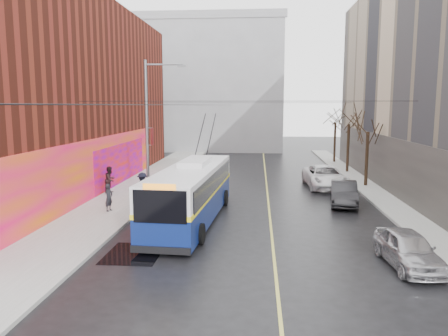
# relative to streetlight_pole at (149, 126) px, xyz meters

# --- Properties ---
(ground) EXTENTS (140.00, 140.00, 0.00)m
(ground) POSITION_rel_streetlight_pole_xyz_m (6.14, -10.00, -4.85)
(ground) COLOR black
(ground) RESTS_ON ground
(sidewalk_left) EXTENTS (4.00, 60.00, 0.15)m
(sidewalk_left) POSITION_rel_streetlight_pole_xyz_m (-1.86, 2.00, -4.77)
(sidewalk_left) COLOR gray
(sidewalk_left) RESTS_ON ground
(sidewalk_right) EXTENTS (2.00, 60.00, 0.15)m
(sidewalk_right) POSITION_rel_streetlight_pole_xyz_m (15.14, 2.00, -4.77)
(sidewalk_right) COLOR gray
(sidewalk_right) RESTS_ON ground
(lane_line) EXTENTS (0.12, 50.00, 0.01)m
(lane_line) POSITION_rel_streetlight_pole_xyz_m (7.64, 4.00, -4.84)
(lane_line) COLOR #BFB74C
(lane_line) RESTS_ON ground
(building_left) EXTENTS (12.11, 36.00, 14.00)m
(building_left) POSITION_rel_streetlight_pole_xyz_m (-9.85, 3.99, 2.14)
(building_left) COLOR #5B1D12
(building_left) RESTS_ON ground
(building_far) EXTENTS (20.50, 12.10, 18.00)m
(building_far) POSITION_rel_streetlight_pole_xyz_m (0.14, 34.99, 4.17)
(building_far) COLOR gray
(building_far) RESTS_ON ground
(streetlight_pole) EXTENTS (2.65, 0.60, 9.00)m
(streetlight_pole) POSITION_rel_streetlight_pole_xyz_m (0.00, 0.00, 0.00)
(streetlight_pole) COLOR slate
(streetlight_pole) RESTS_ON ground
(catenary_wires) EXTENTS (18.00, 60.00, 0.22)m
(catenary_wires) POSITION_rel_streetlight_pole_xyz_m (3.60, 4.77, 1.40)
(catenary_wires) COLOR black
(tree_near) EXTENTS (3.20, 3.20, 6.40)m
(tree_near) POSITION_rel_streetlight_pole_xyz_m (15.14, 6.00, 0.13)
(tree_near) COLOR black
(tree_near) RESTS_ON ground
(tree_mid) EXTENTS (3.20, 3.20, 6.68)m
(tree_mid) POSITION_rel_streetlight_pole_xyz_m (15.14, 13.00, 0.41)
(tree_mid) COLOR black
(tree_mid) RESTS_ON ground
(tree_far) EXTENTS (3.20, 3.20, 6.57)m
(tree_far) POSITION_rel_streetlight_pole_xyz_m (15.14, 20.00, 0.30)
(tree_far) COLOR black
(tree_far) RESTS_ON ground
(puddle) EXTENTS (2.26, 2.82, 0.01)m
(puddle) POSITION_rel_streetlight_pole_xyz_m (1.78, -10.16, -4.84)
(puddle) COLOR black
(puddle) RESTS_ON ground
(pigeons_flying) EXTENTS (2.28, 1.42, 2.08)m
(pigeons_flying) POSITION_rel_streetlight_pole_xyz_m (4.30, -0.05, 1.90)
(pigeons_flying) COLOR slate
(trolleybus) EXTENTS (3.39, 12.07, 5.66)m
(trolleybus) POSITION_rel_streetlight_pole_xyz_m (3.41, -4.75, -3.27)
(trolleybus) COLOR navy
(trolleybus) RESTS_ON ground
(parked_car_a) EXTENTS (1.96, 4.23, 1.40)m
(parked_car_a) POSITION_rel_streetlight_pole_xyz_m (12.74, -10.76, -4.15)
(parked_car_a) COLOR #A3A2A6
(parked_car_a) RESTS_ON ground
(parked_car_b) EXTENTS (2.17, 4.63, 1.47)m
(parked_car_b) POSITION_rel_streetlight_pole_xyz_m (12.32, -0.17, -4.11)
(parked_car_b) COLOR #242326
(parked_car_b) RESTS_ON ground
(parked_car_c) EXTENTS (3.09, 6.11, 1.66)m
(parked_car_c) POSITION_rel_streetlight_pole_xyz_m (12.01, 5.54, -4.02)
(parked_car_c) COLOR white
(parked_car_c) RESTS_ON ground
(following_car) EXTENTS (2.16, 4.21, 1.37)m
(following_car) POSITION_rel_streetlight_pole_xyz_m (2.45, 10.85, -4.16)
(following_car) COLOR #B2B1B6
(following_car) RESTS_ON ground
(pedestrian_a) EXTENTS (0.51, 0.65, 1.58)m
(pedestrian_a) POSITION_rel_streetlight_pole_xyz_m (-1.58, -3.50, -3.91)
(pedestrian_a) COLOR black
(pedestrian_a) RESTS_ON sidewalk_left
(pedestrian_b) EXTENTS (0.91, 1.05, 1.85)m
(pedestrian_b) POSITION_rel_streetlight_pole_xyz_m (-3.26, 1.61, -3.77)
(pedestrian_b) COLOR black
(pedestrian_b) RESTS_ON sidewalk_left
(pedestrian_c) EXTENTS (1.02, 1.33, 1.81)m
(pedestrian_c) POSITION_rel_streetlight_pole_xyz_m (-0.36, -0.67, -3.79)
(pedestrian_c) COLOR black
(pedestrian_c) RESTS_ON sidewalk_left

